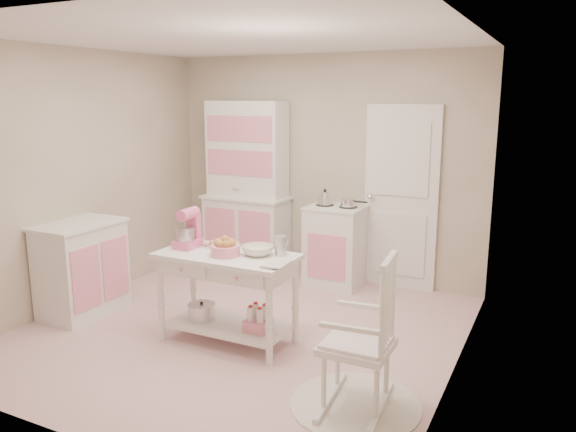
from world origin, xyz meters
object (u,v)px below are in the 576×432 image
object	(u,v)px
work_table	(228,298)
stand_mixer	(187,229)
stove	(336,246)
hutch	(246,187)
rocking_chair	(357,332)
bread_basket	(225,250)
base_cabinet	(82,268)

from	to	relation	value
work_table	stand_mixer	world-z (taller)	stand_mixer
stove	work_table	size ratio (longest dim) A/B	0.77
stove	hutch	bearing A→B (deg)	177.61
rocking_chair	bread_basket	distance (m)	1.45
base_cabinet	bread_basket	size ratio (longest dim) A/B	3.68
work_table	stand_mixer	distance (m)	0.71
hutch	bread_basket	size ratio (longest dim) A/B	8.32
work_table	stand_mixer	size ratio (longest dim) A/B	3.53
stand_mixer	bread_basket	bearing A→B (deg)	-9.90
stove	work_table	xyz separation A→B (m)	(-0.27, -1.85, -0.06)
stove	rocking_chair	distance (m)	2.60
hutch	bread_basket	bearing A→B (deg)	-64.08
stove	work_table	bearing A→B (deg)	-98.41
hutch	stove	world-z (taller)	hutch
base_cabinet	stand_mixer	size ratio (longest dim) A/B	2.71
stand_mixer	work_table	bearing A→B (deg)	-3.58
work_table	bread_basket	world-z (taller)	bread_basket
stove	rocking_chair	world-z (taller)	rocking_chair
stove	rocking_chair	size ratio (longest dim) A/B	0.84
stove	base_cabinet	distance (m)	2.72
work_table	stand_mixer	bearing A→B (deg)	177.27
hutch	stove	xyz separation A→B (m)	(1.20, -0.05, -0.58)
stove	base_cabinet	xyz separation A→B (m)	(-1.92, -1.92, 0.00)
hutch	base_cabinet	size ratio (longest dim) A/B	2.26
stove	stand_mixer	size ratio (longest dim) A/B	2.71
rocking_chair	work_table	distance (m)	1.46
stove	base_cabinet	bearing A→B (deg)	-135.00
work_table	rocking_chair	bearing A→B (deg)	-20.35
bread_basket	work_table	bearing A→B (deg)	111.80
stove	base_cabinet	world-z (taller)	same
rocking_chair	bread_basket	world-z (taller)	rocking_chair
rocking_chair	work_table	xyz separation A→B (m)	(-1.36, 0.51, -0.15)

